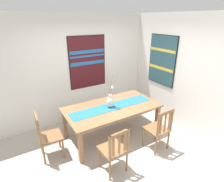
# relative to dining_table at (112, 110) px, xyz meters

# --- Properties ---
(ground_plane) EXTENTS (6.40, 6.40, 0.03)m
(ground_plane) POSITION_rel_dining_table_xyz_m (-0.20, -0.66, -0.66)
(ground_plane) COLOR #B2A89E
(wall_back) EXTENTS (6.40, 0.12, 2.70)m
(wall_back) POSITION_rel_dining_table_xyz_m (-0.20, 1.20, 0.70)
(wall_back) COLOR silver
(wall_back) RESTS_ON ground_plane
(wall_side) EXTENTS (0.12, 6.40, 2.70)m
(wall_side) POSITION_rel_dining_table_xyz_m (1.66, -0.66, 0.70)
(wall_side) COLOR silver
(wall_side) RESTS_ON ground_plane
(dining_table) EXTENTS (2.09, 1.09, 0.73)m
(dining_table) POSITION_rel_dining_table_xyz_m (0.00, 0.00, 0.00)
(dining_table) COLOR #8E6642
(dining_table) RESTS_ON ground_plane
(table_runner) EXTENTS (1.93, 0.36, 0.01)m
(table_runner) POSITION_rel_dining_table_xyz_m (0.00, 0.00, 0.09)
(table_runner) COLOR #236B93
(table_runner) RESTS_ON dining_table
(centerpiece_vase) EXTENTS (0.20, 0.15, 0.75)m
(centerpiece_vase) POSITION_rel_dining_table_xyz_m (-0.05, -0.00, 0.23)
(centerpiece_vase) COLOR silver
(centerpiece_vase) RESTS_ON dining_table
(chair_0) EXTENTS (0.44, 0.44, 0.97)m
(chair_0) POSITION_rel_dining_table_xyz_m (-1.45, 0.02, -0.15)
(chair_0) COLOR brown
(chair_0) RESTS_ON ground_plane
(chair_1) EXTENTS (0.44, 0.44, 0.91)m
(chair_1) POSITION_rel_dining_table_xyz_m (-0.54, -0.97, -0.17)
(chair_1) COLOR brown
(chair_1) RESTS_ON ground_plane
(chair_2) EXTENTS (0.43, 0.43, 0.95)m
(chair_2) POSITION_rel_dining_table_xyz_m (0.55, -0.93, -0.16)
(chair_2) COLOR brown
(chair_2) RESTS_ON ground_plane
(painting_on_back_wall) EXTENTS (0.99, 0.05, 1.32)m
(painting_on_back_wall) POSITION_rel_dining_table_xyz_m (-0.05, 1.13, 0.87)
(painting_on_back_wall) COLOR black
(painting_on_side_wall) EXTENTS (0.05, 0.88, 1.26)m
(painting_on_side_wall) POSITION_rel_dining_table_xyz_m (1.60, 0.16, 0.92)
(painting_on_side_wall) COLOR black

